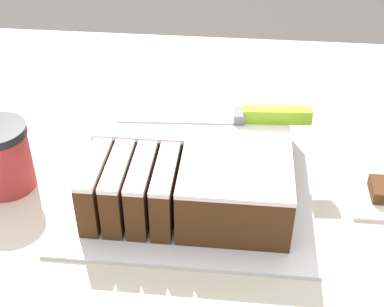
% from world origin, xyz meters
% --- Properties ---
extents(cake_board, '(0.37, 0.38, 0.01)m').
position_xyz_m(cake_board, '(0.06, -0.01, 0.93)').
color(cake_board, silver).
rests_on(cake_board, countertop).
extents(cake, '(0.29, 0.31, 0.09)m').
position_xyz_m(cake, '(0.06, -0.01, 0.97)').
color(cake, '#472814').
rests_on(cake, cake_board).
extents(knife, '(0.29, 0.04, 0.02)m').
position_xyz_m(knife, '(0.15, 0.02, 1.03)').
color(knife, silver).
rests_on(knife, cake).
extents(coffee_cup, '(0.09, 0.09, 0.11)m').
position_xyz_m(coffee_cup, '(-0.22, -0.06, 0.98)').
color(coffee_cup, '#B23333').
rests_on(coffee_cup, countertop).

